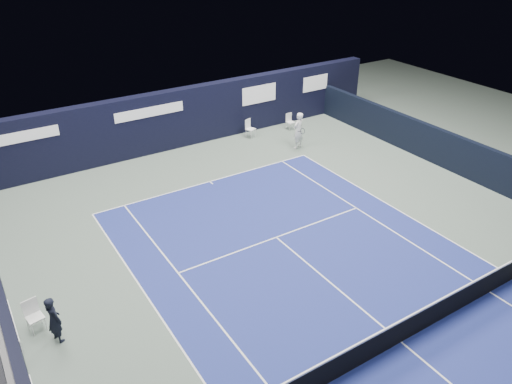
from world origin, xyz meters
The scene contains 12 objects.
ground centered at (0.00, 2.00, 0.00)m, with size 48.00×48.00×0.00m, color #53635A.
court_surface centered at (0.00, 0.00, 0.00)m, with size 10.97×23.77×0.01m, color navy.
enclosure_wall_right centered at (10.50, 6.00, 0.90)m, with size 0.30×22.00×1.80m, color black.
folding_chair_back_a centered at (4.44, 15.54, 0.58)m, with size 0.57×0.56×1.02m.
folding_chair_back_b centered at (7.03, 15.29, 0.54)m, with size 0.43×0.42×0.94m.
line_judge_chair centered at (-8.79, 6.26, 0.59)m, with size 0.53×0.52×1.04m.
line_judge centered at (-8.35, 5.43, 0.77)m, with size 0.56×0.37×1.55m, color black.
court_markings centered at (0.00, 0.00, 0.01)m, with size 11.03×23.83×0.00m.
tennis_net centered at (0.00, 0.00, 0.51)m, with size 12.90×0.10×1.10m.
back_sponsor_wall centered at (0.01, 16.50, 1.55)m, with size 26.00×0.63×3.10m.
side_barrier_left centered at (-9.50, 5.97, 0.60)m, with size 0.33×22.00×1.20m.
tennis_player centered at (5.83, 12.88, 0.98)m, with size 0.82×0.94×1.95m.
Camera 1 is at (-9.21, -6.65, 10.78)m, focal length 35.00 mm.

